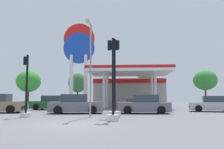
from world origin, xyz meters
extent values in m
plane|color=slate|center=(0.00, 0.00, 0.00)|extent=(90.00, 90.00, 0.00)
cube|color=#ADA89E|center=(2.97, 23.40, 1.96)|extent=(10.22, 5.44, 3.92)
cube|color=red|center=(2.97, 20.63, 3.57)|extent=(10.22, 0.12, 0.60)
cube|color=white|center=(2.97, 16.84, 4.34)|extent=(9.77, 7.09, 0.35)
cube|color=red|center=(2.97, 16.84, 4.67)|extent=(9.87, 7.19, 0.30)
cylinder|color=silver|center=(0.04, 14.89, 2.08)|extent=(0.32, 0.32, 4.17)
cylinder|color=silver|center=(5.90, 14.89, 2.08)|extent=(0.32, 0.32, 4.17)
cylinder|color=silver|center=(0.04, 18.79, 2.08)|extent=(0.32, 0.32, 4.17)
cylinder|color=silver|center=(5.90, 18.79, 2.08)|extent=(0.32, 0.32, 4.17)
cube|color=#4C4C51|center=(2.97, 16.84, 0.55)|extent=(0.90, 0.60, 1.10)
cube|color=white|center=(-4.70, 18.47, 3.47)|extent=(0.40, 0.56, 6.93)
cube|color=white|center=(-2.78, 18.47, 3.47)|extent=(0.40, 0.56, 6.93)
cylinder|color=blue|center=(-3.74, 18.47, 7.88)|extent=(4.19, 0.22, 4.19)
cylinder|color=red|center=(-3.74, 18.49, 9.14)|extent=(4.19, 0.22, 4.19)
cube|color=white|center=(-3.74, 18.53, 8.51)|extent=(3.86, 0.08, 0.75)
cylinder|color=black|center=(2.78, 6.73, 0.32)|extent=(0.65, 0.24, 0.65)
cylinder|color=black|center=(2.73, 8.47, 0.32)|extent=(0.65, 0.24, 0.65)
cylinder|color=black|center=(5.41, 6.80, 0.32)|extent=(0.65, 0.24, 0.65)
cylinder|color=black|center=(5.36, 8.53, 0.32)|extent=(0.65, 0.24, 0.65)
cube|color=slate|center=(4.07, 7.63, 0.53)|extent=(4.28, 1.88, 0.77)
cube|color=#2D3842|center=(4.22, 7.63, 1.20)|extent=(2.06, 1.63, 0.65)
cube|color=black|center=(1.99, 7.58, 0.42)|extent=(0.16, 1.69, 0.24)
cylinder|color=black|center=(-7.03, 8.57, 0.34)|extent=(0.71, 0.33, 0.68)
cylinder|color=black|center=(-6.77, 6.76, 0.34)|extent=(0.71, 0.33, 0.68)
cube|color=black|center=(-6.10, 7.78, 0.45)|extent=(0.38, 1.78, 0.26)
cylinder|color=black|center=(-6.55, 11.44, 0.32)|extent=(0.63, 0.22, 0.63)
cylinder|color=black|center=(-6.53, 13.13, 0.32)|extent=(0.63, 0.22, 0.63)
cylinder|color=black|center=(-3.98, 11.41, 0.32)|extent=(0.63, 0.22, 0.63)
cylinder|color=black|center=(-3.96, 13.11, 0.32)|extent=(0.63, 0.22, 0.63)
cube|color=#1E5928|center=(-5.25, 12.27, 0.52)|extent=(4.16, 1.78, 0.75)
cube|color=#2D3842|center=(-5.11, 12.27, 1.17)|extent=(1.99, 1.56, 0.63)
cube|color=black|center=(-7.29, 12.29, 0.41)|extent=(0.14, 1.65, 0.24)
cylinder|color=black|center=(9.13, 9.82, 0.30)|extent=(0.64, 0.33, 0.61)
cylinder|color=black|center=(9.47, 11.42, 0.30)|extent=(0.64, 0.33, 0.61)
cube|color=#B2B2BA|center=(10.51, 10.37, 0.50)|extent=(4.25, 2.46, 0.72)
cube|color=#2D3842|center=(10.65, 10.34, 1.13)|extent=(2.17, 1.84, 0.61)
cube|color=black|center=(8.59, 10.77, 0.40)|extent=(0.44, 1.58, 0.23)
cylinder|color=black|center=(-0.22, 8.34, 0.33)|extent=(0.69, 0.32, 0.66)
cylinder|color=black|center=(0.02, 6.57, 0.33)|extent=(0.69, 0.32, 0.66)
cylinder|color=black|center=(-2.90, 7.97, 0.33)|extent=(0.69, 0.32, 0.66)
cylinder|color=black|center=(-2.65, 6.21, 0.33)|extent=(0.69, 0.32, 0.66)
cube|color=slate|center=(-1.44, 7.27, 0.55)|extent=(4.56, 2.40, 0.79)
cube|color=#2D3842|center=(-1.59, 7.25, 1.23)|extent=(2.27, 1.88, 0.66)
cube|color=black|center=(0.68, 7.56, 0.44)|extent=(0.36, 1.73, 0.25)
cylinder|color=silver|center=(-4.00, 3.48, 0.15)|extent=(0.68, 0.68, 0.29)
cylinder|color=black|center=(-4.00, 3.48, 2.25)|extent=(0.14, 0.14, 3.92)
cube|color=black|center=(-4.22, 3.64, 3.83)|extent=(0.21, 0.20, 0.57)
sphere|color=red|center=(-4.22, 3.77, 4.01)|extent=(0.15, 0.15, 0.15)
sphere|color=#D89E0C|center=(-4.22, 3.77, 3.83)|extent=(0.15, 0.15, 0.15)
sphere|color=green|center=(-4.22, 3.77, 3.65)|extent=(0.15, 0.15, 0.15)
cylinder|color=silver|center=(1.92, 3.96, 0.19)|extent=(0.79, 0.79, 0.39)
cylinder|color=black|center=(1.92, 3.96, 2.86)|extent=(0.14, 0.14, 4.94)
cube|color=black|center=(1.70, 4.12, 4.94)|extent=(0.21, 0.20, 0.57)
sphere|color=red|center=(1.70, 4.24, 5.12)|extent=(0.15, 0.15, 0.15)
sphere|color=#D89E0C|center=(1.70, 4.24, 4.94)|extent=(0.15, 0.15, 0.15)
sphere|color=green|center=(1.70, 4.24, 4.76)|extent=(0.15, 0.15, 0.15)
cube|color=black|center=(2.14, 4.12, 4.94)|extent=(0.21, 0.20, 0.57)
sphere|color=red|center=(2.14, 4.24, 5.12)|extent=(0.15, 0.15, 0.15)
sphere|color=#D89E0C|center=(2.14, 4.24, 4.94)|extent=(0.15, 0.15, 0.15)
sphere|color=green|center=(2.14, 4.24, 4.76)|extent=(0.15, 0.15, 0.15)
cylinder|color=silver|center=(1.97, 1.51, 0.17)|extent=(0.70, 0.70, 0.35)
cylinder|color=black|center=(1.97, 1.51, 2.55)|extent=(0.14, 0.14, 4.41)
cube|color=black|center=(1.75, 1.67, 4.37)|extent=(0.21, 0.20, 0.57)
sphere|color=red|center=(1.75, 1.80, 4.55)|extent=(0.15, 0.15, 0.15)
sphere|color=#D89E0C|center=(1.75, 1.80, 4.37)|extent=(0.15, 0.15, 0.15)
sphere|color=green|center=(1.75, 1.80, 4.19)|extent=(0.15, 0.15, 0.15)
cube|color=black|center=(2.19, 1.67, 4.37)|extent=(0.21, 0.20, 0.57)
sphere|color=red|center=(2.19, 1.80, 4.55)|extent=(0.15, 0.15, 0.15)
sphere|color=#D89E0C|center=(2.19, 1.80, 4.37)|extent=(0.15, 0.15, 0.15)
sphere|color=green|center=(2.19, 1.80, 4.19)|extent=(0.15, 0.15, 0.15)
cylinder|color=brown|center=(-15.60, 29.81, 1.28)|extent=(0.37, 0.37, 2.56)
ellipsoid|color=green|center=(-15.60, 29.81, 4.21)|extent=(4.41, 4.41, 4.00)
cylinder|color=brown|center=(-6.60, 30.90, 1.32)|extent=(0.29, 0.29, 2.64)
ellipsoid|color=#326739|center=(-6.60, 30.90, 3.97)|extent=(3.53, 3.53, 3.60)
cylinder|color=brown|center=(6.01, 28.62, 1.54)|extent=(0.25, 0.25, 3.08)
ellipsoid|color=#416A2E|center=(6.01, 28.62, 4.24)|extent=(3.09, 3.09, 2.99)
cylinder|color=brown|center=(16.02, 28.97, 1.35)|extent=(0.31, 0.31, 2.69)
ellipsoid|color=#328733|center=(16.02, 28.97, 4.20)|extent=(4.01, 4.01, 3.42)
cylinder|color=gray|center=(0.31, 3.71, 3.16)|extent=(0.12, 0.12, 6.31)
cylinder|color=gray|center=(0.31, 3.11, 6.21)|extent=(0.09, 1.20, 0.09)
cube|color=beige|center=(0.31, 2.51, 6.16)|extent=(0.24, 0.44, 0.16)
camera|label=1|loc=(2.84, -11.61, 1.36)|focal=37.03mm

